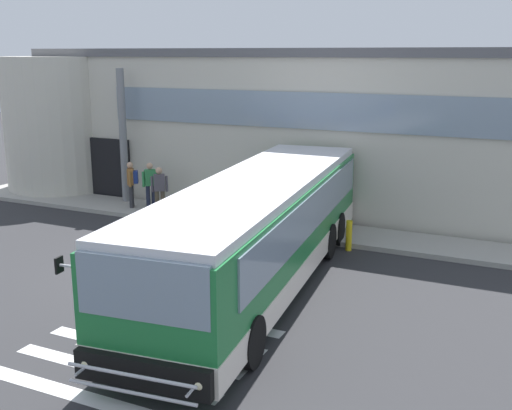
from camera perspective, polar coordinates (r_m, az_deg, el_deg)
ground_plane at (r=16.75m, az=-7.70°, el=-5.96°), size 80.00×90.00×0.02m
bay_paint_stripes at (r=12.52m, az=-10.46°, el=-13.13°), size 4.40×3.96×0.01m
terminal_building at (r=26.61m, az=4.59°, el=7.94°), size 22.10×13.80×5.80m
boarding_curb at (r=20.71m, az=-0.51°, el=-1.69°), size 24.30×2.00×0.15m
entry_support_column at (r=23.59m, az=-12.21°, el=6.26°), size 0.28×0.28×4.96m
bus_main_foreground at (r=15.10m, az=0.25°, el=-2.68°), size 3.85×12.24×2.70m
passenger_near_column at (r=22.78m, az=-11.45°, el=2.16°), size 0.49×0.52×1.68m
passenger_by_doorway at (r=22.50m, az=-9.76°, el=2.01°), size 0.43×0.45×1.68m
passenger_at_curb_edge at (r=21.56m, az=-8.93°, el=1.52°), size 0.51×0.39×1.68m
safety_bollard_yellow at (r=18.22m, az=8.60°, el=-2.82°), size 0.18×0.18×0.90m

